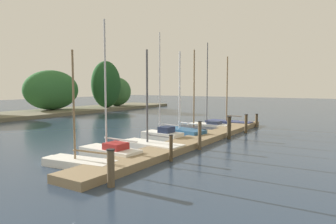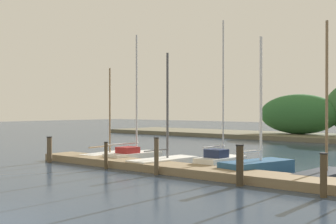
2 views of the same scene
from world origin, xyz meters
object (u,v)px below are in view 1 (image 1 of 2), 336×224
Objects in this scene: mooring_piling_3 at (229,128)px; sailboat_7 at (228,122)px; sailboat_0 at (77,161)px; mooring_piling_5 at (257,120)px; mooring_piling_4 at (246,124)px; sailboat_2 at (149,145)px; mooring_piling_2 at (200,135)px; mooring_piling_0 at (111,168)px; sailboat_4 at (180,132)px; sailboat_3 at (161,135)px; sailboat_1 at (109,151)px; sailboat_5 at (195,127)px; sailboat_6 at (208,125)px; mooring_piling_1 at (171,148)px.

sailboat_7 is at bearing 22.13° from mooring_piling_3.
sailboat_0 reaches higher than mooring_piling_5.
sailboat_7 is at bearing 39.28° from mooring_piling_4.
sailboat_2 is at bearing 169.43° from mooring_piling_5.
mooring_piling_0 is at bearing -178.34° from mooring_piling_2.
mooring_piling_0 is (-10.68, -3.34, 0.32)m from sailboat_4.
sailboat_7 is (7.68, -0.51, -0.06)m from sailboat_4.
sailboat_7 is at bearing -91.49° from sailboat_3.
mooring_piling_0 is at bearing -179.46° from mooring_piling_3.
mooring_piling_5 is at bearing 4.33° from mooring_piling_4.
sailboat_1 is 0.98× the size of sailboat_3.
mooring_piling_4 is (6.32, -3.57, 0.32)m from sailboat_3.
sailboat_0 is 2.04m from sailboat_1.
mooring_piling_5 is (5.14, -3.41, 0.28)m from sailboat_5.
sailboat_0 is 14.49m from sailboat_6.
sailboat_6 is at bearing -93.07° from sailboat_5.
sailboat_5 is at bearing -95.29° from sailboat_0.
sailboat_7 is 4.86× the size of mooring_piling_1.
sailboat_1 reaches higher than sailboat_0.
sailboat_6 is at bearing -96.37° from sailboat_0.
mooring_piling_0 is at bearing 106.90° from sailboat_5.
mooring_piling_2 reaches higher than mooring_piling_4.
sailboat_0 is 3.78× the size of mooring_piling_0.
sailboat_4 is 5.12× the size of mooring_piling_5.
sailboat_5 is 4.02m from mooring_piling_3.
mooring_piling_0 is 1.06× the size of mooring_piling_1.
sailboat_3 is at bearing 161.91° from mooring_piling_5.
mooring_piling_0 is at bearing 115.31° from sailboat_3.
sailboat_5 is (12.31, 0.52, 0.07)m from sailboat_0.
sailboat_3 is 4.88× the size of mooring_piling_4.
mooring_piling_0 is 7.46m from mooring_piling_2.
sailboat_1 is at bearing 94.52° from sailboat_5.
mooring_piling_4 is at bearing 167.36° from sailboat_6.
mooring_piling_0 is 1.16× the size of mooring_piling_5.
mooring_piling_2 is 7.44m from mooring_piling_4.
sailboat_4 is 5.39m from mooring_piling_4.
sailboat_0 is 3.39m from mooring_piling_0.
sailboat_1 is 9.00m from mooring_piling_3.
sailboat_0 is 0.86× the size of sailboat_4.
sailboat_5 is 1.03× the size of sailboat_7.
sailboat_6 is (12.45, 0.33, -0.07)m from sailboat_1.
mooring_piling_3 is (11.68, 0.11, 0.09)m from mooring_piling_0.
sailboat_3 is 1.09× the size of sailboat_5.
sailboat_3 is 5.14× the size of mooring_piling_0.
mooring_piling_1 is (-6.39, -3.18, 0.28)m from sailboat_4.
sailboat_6 is 6.14× the size of mooring_piling_5.
sailboat_7 reaches higher than mooring_piling_3.
sailboat_0 is at bearing 91.36° from sailboat_6.
sailboat_0 reaches higher than mooring_piling_2.
sailboat_3 is at bearing 93.03° from sailboat_5.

